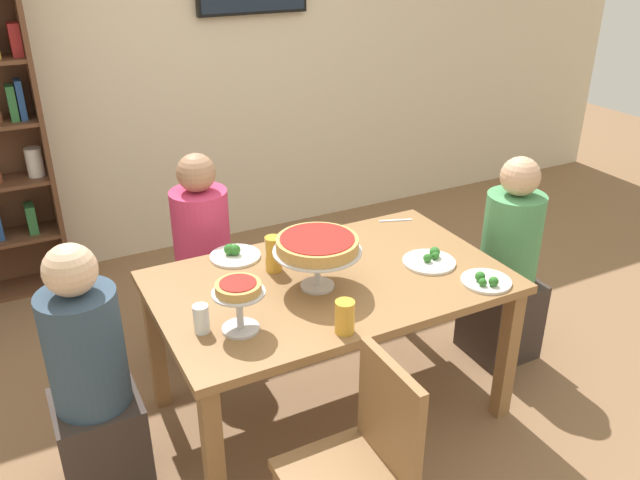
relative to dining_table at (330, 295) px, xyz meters
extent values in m
plane|color=#846042|center=(0.00, 0.00, -0.65)|extent=(12.00, 12.00, 0.00)
cube|color=beige|center=(0.00, 2.20, 0.75)|extent=(8.00, 0.12, 2.80)
cube|color=olive|center=(0.00, 0.00, 0.07)|extent=(1.57, 0.96, 0.04)
cube|color=olive|center=(-0.73, -0.42, -0.30)|extent=(0.07, 0.07, 0.70)
cube|color=olive|center=(0.73, -0.42, -0.30)|extent=(0.07, 0.07, 0.70)
cube|color=olive|center=(-0.73, 0.42, -0.30)|extent=(0.07, 0.07, 0.70)
cube|color=olive|center=(0.73, 0.42, -0.30)|extent=(0.07, 0.07, 0.70)
cube|color=brown|center=(-0.95, 1.98, 0.45)|extent=(0.03, 0.30, 2.20)
cube|color=#2D6B38|center=(-1.11, 1.98, -0.17)|extent=(0.06, 0.13, 0.19)
cylinder|color=silver|center=(-1.02, 1.98, 0.20)|extent=(0.10, 0.10, 0.18)
cube|color=#2D6B38|center=(-1.08, 1.98, 0.58)|extent=(0.04, 0.13, 0.21)
cube|color=navy|center=(-1.03, 1.98, 0.59)|extent=(0.04, 0.13, 0.24)
cube|color=maroon|center=(-1.00, 1.98, 0.93)|extent=(0.06, 0.13, 0.19)
cube|color=#382D28|center=(1.07, -0.01, -0.43)|extent=(0.34, 0.34, 0.45)
cylinder|color=#4C935B|center=(1.07, -0.01, 0.05)|extent=(0.30, 0.30, 0.50)
sphere|color=tan|center=(1.07, -0.01, 0.40)|extent=(0.20, 0.20, 0.20)
cube|color=#382D28|center=(-1.07, 0.01, -0.43)|extent=(0.34, 0.34, 0.45)
cylinder|color=#33475B|center=(-1.07, 0.01, 0.05)|extent=(0.30, 0.30, 0.50)
sphere|color=beige|center=(-1.07, 0.01, 0.40)|extent=(0.20, 0.20, 0.20)
cube|color=#382D28|center=(-0.35, 0.79, -0.43)|extent=(0.34, 0.34, 0.45)
cylinder|color=#D63866|center=(-0.35, 0.79, 0.05)|extent=(0.30, 0.30, 0.50)
sphere|color=#A87A5B|center=(-0.35, 0.79, 0.40)|extent=(0.20, 0.20, 0.20)
cube|color=olive|center=(-0.20, -0.81, 0.01)|extent=(0.04, 0.36, 0.42)
cylinder|color=olive|center=(-0.21, -0.64, -0.45)|extent=(0.04, 0.04, 0.41)
cylinder|color=silver|center=(-0.09, -0.04, 0.09)|extent=(0.15, 0.15, 0.01)
cylinder|color=silver|center=(-0.09, -0.04, 0.18)|extent=(0.03, 0.03, 0.16)
cylinder|color=silver|center=(-0.09, -0.04, 0.27)|extent=(0.39, 0.39, 0.01)
cylinder|color=tan|center=(-0.09, -0.04, 0.30)|extent=(0.36, 0.36, 0.05)
cylinder|color=maroon|center=(-0.09, -0.04, 0.33)|extent=(0.32, 0.32, 0.00)
cylinder|color=silver|center=(-0.51, -0.20, 0.09)|extent=(0.15, 0.15, 0.01)
cylinder|color=silver|center=(-0.51, -0.20, 0.18)|extent=(0.03, 0.03, 0.15)
cylinder|color=silver|center=(-0.51, -0.20, 0.26)|extent=(0.21, 0.21, 0.01)
cylinder|color=tan|center=(-0.51, -0.20, 0.28)|extent=(0.18, 0.18, 0.04)
cylinder|color=maroon|center=(-0.51, -0.20, 0.30)|extent=(0.14, 0.14, 0.00)
cylinder|color=white|center=(0.60, -0.35, 0.10)|extent=(0.22, 0.22, 0.01)
sphere|color=#2D7028|center=(0.59, -0.41, 0.12)|extent=(0.04, 0.04, 0.04)
sphere|color=#2D7028|center=(0.55, -0.39, 0.12)|extent=(0.04, 0.04, 0.04)
sphere|color=#2D7028|center=(0.57, -0.35, 0.13)|extent=(0.05, 0.05, 0.05)
cylinder|color=white|center=(-0.31, 0.39, 0.10)|extent=(0.24, 0.24, 0.01)
sphere|color=#2D7028|center=(-0.33, 0.41, 0.13)|extent=(0.05, 0.05, 0.05)
sphere|color=#2D7028|center=(-0.31, 0.39, 0.13)|extent=(0.05, 0.05, 0.05)
cylinder|color=white|center=(0.48, -0.09, 0.10)|extent=(0.25, 0.25, 0.01)
sphere|color=#2D7028|center=(0.47, -0.09, 0.12)|extent=(0.04, 0.04, 0.04)
sphere|color=#2D7028|center=(0.53, -0.07, 0.13)|extent=(0.05, 0.05, 0.05)
sphere|color=#2D7028|center=(0.52, -0.09, 0.12)|extent=(0.04, 0.04, 0.04)
cylinder|color=gold|center=(-0.19, 0.19, 0.17)|extent=(0.08, 0.08, 0.17)
cylinder|color=gold|center=(-0.15, -0.40, 0.16)|extent=(0.08, 0.08, 0.14)
cylinder|color=white|center=(-0.65, -0.14, 0.15)|extent=(0.06, 0.06, 0.12)
cube|color=silver|center=(0.21, 0.36, 0.09)|extent=(0.18, 0.06, 0.00)
cube|color=silver|center=(0.61, 0.40, 0.09)|extent=(0.17, 0.08, 0.00)
camera|label=1|loc=(-1.23, -2.26, 1.53)|focal=36.68mm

